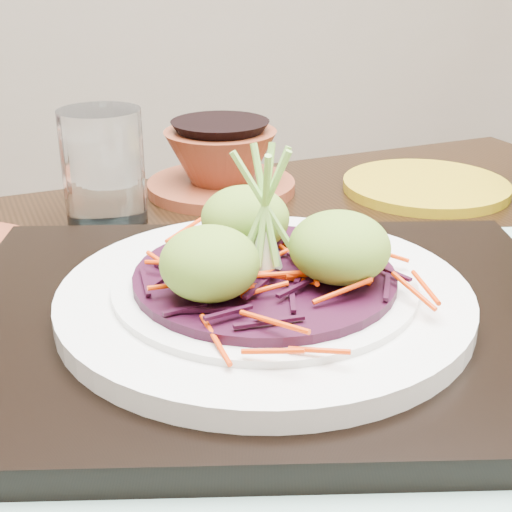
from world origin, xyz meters
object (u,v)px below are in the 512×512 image
object	(u,v)px
serving_tray	(264,320)
dining_table	(234,422)
terracotta_bowl_set	(221,165)
water_glass	(104,168)
yellow_plate	(426,186)
white_plate	(265,295)

from	to	relation	value
serving_tray	dining_table	bearing A→B (deg)	133.06
serving_tray	terracotta_bowl_set	distance (m)	0.33
serving_tray	terracotta_bowl_set	size ratio (longest dim) A/B	1.97
water_glass	yellow_plate	distance (m)	0.36
white_plate	dining_table	bearing A→B (deg)	117.70
dining_table	water_glass	distance (m)	0.28
serving_tray	yellow_plate	distance (m)	0.38
dining_table	yellow_plate	bearing A→B (deg)	32.19
white_plate	water_glass	xyz separation A→B (m)	(-0.08, 0.26, 0.02)
white_plate	water_glass	bearing A→B (deg)	106.70
white_plate	terracotta_bowl_set	distance (m)	0.33
water_glass	terracotta_bowl_set	size ratio (longest dim) A/B	0.51
white_plate	water_glass	size ratio (longest dim) A/B	2.50
water_glass	terracotta_bowl_set	distance (m)	0.15
water_glass	terracotta_bowl_set	bearing A→B (deg)	24.87
terracotta_bowl_set	white_plate	bearing A→B (deg)	-99.44
white_plate	yellow_plate	size ratio (longest dim) A/B	1.52
dining_table	serving_tray	xyz separation A→B (m)	(0.02, -0.03, 0.10)
dining_table	serving_tray	size ratio (longest dim) A/B	2.69
white_plate	yellow_plate	xyz separation A→B (m)	(0.28, 0.26, -0.03)
dining_table	white_plate	bearing A→B (deg)	-68.45
white_plate	yellow_plate	world-z (taller)	white_plate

